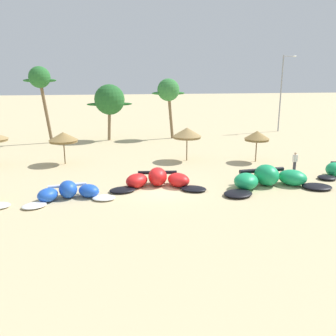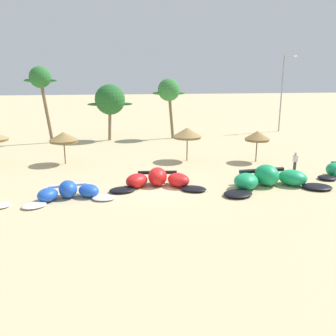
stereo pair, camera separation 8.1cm
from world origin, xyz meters
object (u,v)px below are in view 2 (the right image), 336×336
palm_left_of_gap (110,100)px  palm_left (40,79)px  beach_umbrella_outermost (257,136)px  kite_left_of_center (158,180)px  palm_center_left (169,91)px  beach_umbrella_middle (64,137)px  lamppost_west_center (283,90)px  kite_left (68,192)px  person_near_kites (295,162)px  beach_umbrella_near_palms (187,133)px  kite_center (270,179)px

palm_left_of_gap → palm_left: bearing=-175.2°
beach_umbrella_outermost → palm_left: palm_left is taller
kite_left_of_center → palm_center_left: (4.24, 19.83, 5.34)m
beach_umbrella_middle → palm_left: 12.46m
palm_left_of_gap → lamppost_west_center: size_ratio=0.65×
kite_left → kite_left_of_center: (5.97, 1.60, 0.07)m
lamppost_west_center → kite_left_of_center: bearing=-132.0°
person_near_kites → palm_left: (-22.12, 16.98, 6.40)m
beach_umbrella_outermost → palm_left: bearing=147.5°
beach_umbrella_near_palms → beach_umbrella_outermost: beach_umbrella_near_palms is taller
lamppost_west_center → palm_left_of_gap: bearing=-172.2°
kite_left_of_center → palm_left: (-10.51, 19.12, 6.73)m
palm_left → palm_center_left: bearing=2.8°
kite_center → kite_left_of_center: bearing=170.0°
palm_left → lamppost_west_center: (31.20, 3.87, -1.48)m
kite_left_of_center → kite_center: bearing=-10.0°
kite_left → beach_umbrella_outermost: beach_umbrella_outermost is taller
kite_left → lamppost_west_center: lamppost_west_center is taller
beach_umbrella_near_palms → palm_left: (-14.32, 11.58, 4.64)m
beach_umbrella_near_palms → person_near_kites: size_ratio=1.90×
beach_umbrella_middle → person_near_kites: (18.78, -5.98, -1.59)m
kite_left → lamppost_west_center: (26.66, 24.60, 5.31)m
kite_left_of_center → beach_umbrella_outermost: (9.94, 6.08, 1.88)m
beach_umbrella_middle → lamppost_west_center: bearing=28.1°
beach_umbrella_near_palms → beach_umbrella_outermost: size_ratio=1.09×
kite_left_of_center → beach_umbrella_near_palms: (3.81, 7.55, 2.09)m
beach_umbrella_near_palms → kite_left: bearing=-136.9°
kite_left → kite_left_of_center: size_ratio=0.84×
beach_umbrella_near_palms → lamppost_west_center: lamppost_west_center is taller
palm_left → kite_left: bearing=-77.6°
kite_center → lamppost_west_center: size_ratio=0.81×
palm_left → lamppost_west_center: size_ratio=0.84×
kite_left → kite_center: size_ratio=0.69×
palm_center_left → palm_left: bearing=-177.2°
person_near_kites → palm_center_left: size_ratio=0.22×
kite_left_of_center → lamppost_west_center: (20.69, 22.99, 5.24)m
palm_center_left → kite_left: bearing=-115.5°
beach_umbrella_middle → palm_left: (-3.34, 11.00, 4.81)m
kite_left → palm_left: (-4.54, 20.73, 6.79)m
kite_left → person_near_kites: (17.57, 3.75, 0.39)m
palm_center_left → kite_left_of_center: bearing=-102.1°
palm_left_of_gap → palm_center_left: 7.20m
kite_center → palm_left_of_gap: bearing=116.8°
kite_center → beach_umbrella_middle: 17.80m
kite_left_of_center → lamppost_west_center: bearing=48.0°
kite_center → palm_center_left: 22.13m
kite_left → beach_umbrella_outermost: (15.91, 7.68, 1.95)m
person_near_kites → palm_left: palm_left is taller
beach_umbrella_near_palms → lamppost_west_center: (16.88, 15.45, 3.15)m
person_near_kites → palm_center_left: bearing=112.6°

